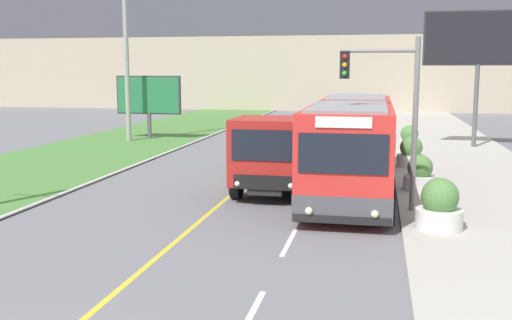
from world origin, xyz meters
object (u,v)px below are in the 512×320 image
object	(u,v)px
planter_round_near	(439,207)
planter_round_second	(420,175)
city_bus	(353,145)
utility_pole_far	(126,40)
billboard_large	(479,43)
billboard_small	(149,96)
planter_round_far	(409,139)
dump_truck	(275,155)
planter_round_third	(411,153)
traffic_light_mast	(391,101)

from	to	relation	value
planter_round_near	planter_round_second	size ratio (longest dim) A/B	1.10
city_bus	utility_pole_far	world-z (taller)	utility_pole_far
billboard_large	planter_round_near	world-z (taller)	billboard_large
billboard_small	planter_round_far	distance (m)	15.69
city_bus	utility_pole_far	bearing A→B (deg)	138.53
dump_truck	city_bus	bearing A→B (deg)	26.76
planter_round_third	utility_pole_far	bearing A→B (deg)	156.77
planter_round_second	planter_round_far	bearing A→B (deg)	89.27
planter_round_near	planter_round_third	world-z (taller)	planter_round_near
planter_round_near	planter_round_third	size ratio (longest dim) A/B	1.03
dump_truck	planter_round_near	world-z (taller)	dump_truck
billboard_large	planter_round_near	size ratio (longest dim) A/B	5.40
planter_round_second	planter_round_near	bearing A→B (deg)	-88.15
planter_round_near	planter_round_second	world-z (taller)	planter_round_near
city_bus	planter_round_third	distance (m)	5.75
utility_pole_far	billboard_small	size ratio (longest dim) A/B	2.89
traffic_light_mast	billboard_small	bearing A→B (deg)	130.42
billboard_large	planter_round_second	bearing A→B (deg)	-105.96
dump_truck	planter_round_near	bearing A→B (deg)	-37.58
planter_round_near	planter_round_second	xyz separation A→B (m)	(-0.17, 5.17, -0.05)
traffic_light_mast	billboard_large	bearing A→B (deg)	73.31
utility_pole_far	planter_round_near	world-z (taller)	utility_pole_far
utility_pole_far	traffic_light_mast	xyz separation A→B (m)	(14.79, -15.11, -2.61)
planter_round_near	planter_round_far	size ratio (longest dim) A/B	1.02
billboard_large	planter_round_far	xyz separation A→B (m)	(-3.49, -2.33, -4.94)
traffic_light_mast	planter_round_second	bearing A→B (deg)	70.41
planter_round_third	planter_round_far	bearing A→B (deg)	88.08
utility_pole_far	planter_round_far	size ratio (longest dim) A/B	8.92
dump_truck	traffic_light_mast	world-z (taller)	traffic_light_mast
planter_round_near	planter_round_far	world-z (taller)	planter_round_near
traffic_light_mast	city_bus	bearing A→B (deg)	111.11
billboard_large	planter_round_third	distance (m)	9.70
billboard_small	billboard_large	bearing A→B (deg)	-2.05
billboard_small	planter_round_second	xyz separation A→B (m)	(15.14, -13.33, -1.97)
city_bus	traffic_light_mast	distance (m)	3.74
traffic_light_mast	planter_round_third	xyz separation A→B (m)	(1.08, 8.30, -2.65)
dump_truck	planter_round_near	size ratio (longest dim) A/B	4.74
city_bus	traffic_light_mast	world-z (taller)	traffic_light_mast
utility_pole_far	planter_round_third	world-z (taller)	utility_pole_far
billboard_small	planter_round_third	size ratio (longest dim) A/B	3.11
utility_pole_far	planter_round_second	xyz separation A→B (m)	(15.91, -11.98, -5.29)
billboard_small	planter_round_third	distance (m)	17.28
planter_round_far	planter_round_second	bearing A→B (deg)	-90.73
utility_pole_far	traffic_light_mast	bearing A→B (deg)	-45.63
dump_truck	billboard_large	distance (m)	16.88
billboard_small	planter_round_near	distance (m)	24.09
planter_round_near	billboard_small	bearing A→B (deg)	129.61
billboard_small	planter_round_far	world-z (taller)	billboard_small
dump_truck	traffic_light_mast	size ratio (longest dim) A/B	1.24
planter_round_third	planter_round_far	size ratio (longest dim) A/B	0.99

